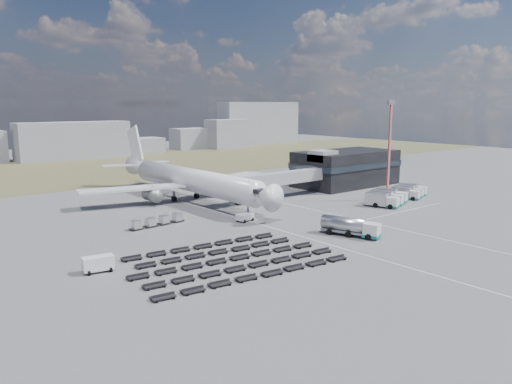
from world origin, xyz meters
TOP-DOWN VIEW (x-y plane):
  - ground at (0.00, 0.00)m, footprint 420.00×420.00m
  - grass_strip at (0.00, 110.00)m, footprint 420.00×90.00m
  - lane_markings at (9.77, 3.00)m, footprint 47.12×110.00m
  - terminal at (47.77, 23.96)m, footprint 30.40×16.40m
  - jet_bridge at (15.90, 20.42)m, footprint 30.30×3.80m
  - airliner at (0.00, 32.38)m, footprint 51.59×64.53m
  - skyline at (6.13, 150.62)m, footprint 315.24×25.25m
  - fuel_tanker at (5.10, -14.23)m, footprint 6.09×10.87m
  - pushback_tug at (-2.62, 6.64)m, footprint 3.81×2.57m
  - utility_van at (-37.65, -4.71)m, footprint 4.53×2.61m
  - catering_truck at (12.38, 39.02)m, footprint 5.38×7.33m
  - service_trucks_near at (33.75, -1.00)m, footprint 11.73×10.25m
  - service_trucks_far at (46.19, 1.22)m, footprint 10.52×9.15m
  - uld_row at (-18.27, 14.22)m, footprint 11.91×2.58m
  - baggage_dollies at (-20.60, -12.65)m, footprint 33.01×21.52m
  - floodlight_mast at (38.61, 2.48)m, footprint 2.30×1.88m

SIDE VIEW (x-z plane):
  - ground at x=0.00m, z-range 0.00..0.00m
  - grass_strip at x=0.00m, z-range 0.00..0.01m
  - lane_markings at x=9.77m, z-range 0.00..0.01m
  - baggage_dollies at x=-20.60m, z-range 0.00..0.72m
  - pushback_tug at x=-2.62m, z-range 0.00..1.56m
  - uld_row at x=-18.27m, z-range 0.16..1.80m
  - utility_van at x=-37.65m, z-range 0.00..2.28m
  - service_trucks_far at x=46.19m, z-range 0.12..2.81m
  - catering_truck at x=12.38m, z-range 0.04..3.15m
  - service_trucks_near at x=33.75m, z-range 0.13..3.12m
  - fuel_tanker at x=5.10m, z-range 0.00..3.42m
  - jet_bridge at x=15.90m, z-range 1.53..8.58m
  - terminal at x=47.77m, z-range -0.25..10.75m
  - airliner at x=0.00m, z-range -3.52..14.10m
  - skyline at x=6.13m, z-range -3.69..20.71m
  - floodlight_mast at x=38.61m, z-range 0.03..24.35m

